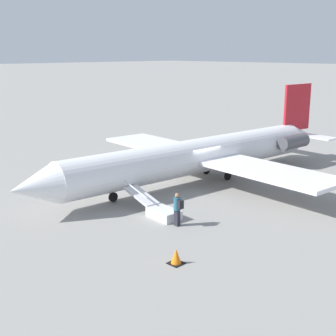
# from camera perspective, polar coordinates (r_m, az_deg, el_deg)

# --- Properties ---
(ground_plane) EXTENTS (600.00, 600.00, 0.00)m
(ground_plane) POSITION_cam_1_polar(r_m,az_deg,el_deg) (32.06, 3.38, -1.71)
(ground_plane) COLOR gray
(airplane_main) EXTENTS (26.36, 19.94, 6.13)m
(airplane_main) POSITION_cam_1_polar(r_m,az_deg,el_deg) (32.18, 4.51, 1.70)
(airplane_main) COLOR white
(airplane_main) RESTS_ON ground
(boarding_stairs) EXTENTS (1.36, 4.09, 1.58)m
(boarding_stairs) POSITION_cam_1_polar(r_m,az_deg,el_deg) (25.39, -1.10, -5.12)
(boarding_stairs) COLOR silver
(boarding_stairs) RESTS_ON ground
(passenger) EXTENTS (0.36, 0.55, 1.74)m
(passenger) POSITION_cam_1_polar(r_m,az_deg,el_deg) (23.80, 1.18, -4.81)
(passenger) COLOR #23232D
(passenger) RESTS_ON ground
(traffic_cone_near_stairs) EXTENTS (0.61, 0.61, 0.67)m
(traffic_cone_near_stairs) POSITION_cam_1_polar(r_m,az_deg,el_deg) (19.98, 0.99, -10.76)
(traffic_cone_near_stairs) COLOR black
(traffic_cone_near_stairs) RESTS_ON ground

